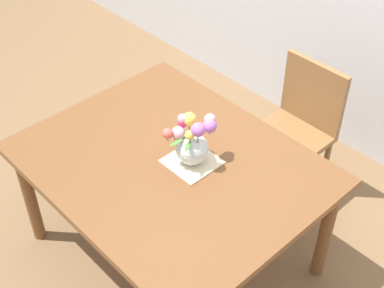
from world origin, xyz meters
TOP-DOWN VIEW (x-y plane):
  - ground_plane at (0.00, 0.00)m, footprint 12.00×12.00m
  - dining_table at (0.00, 0.00)m, footprint 1.46×1.16m
  - chair_far at (0.10, 0.92)m, footprint 0.42×0.42m
  - placemat at (0.08, 0.07)m, footprint 0.24×0.24m
  - flower_vase at (0.07, 0.08)m, footprint 0.18×0.25m

SIDE VIEW (x-z plane):
  - ground_plane at x=0.00m, z-range 0.00..0.00m
  - chair_far at x=0.10m, z-range 0.07..0.97m
  - dining_table at x=0.00m, z-range 0.28..1.00m
  - placemat at x=0.08m, z-range 0.72..0.73m
  - flower_vase at x=0.07m, z-range 0.72..0.98m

